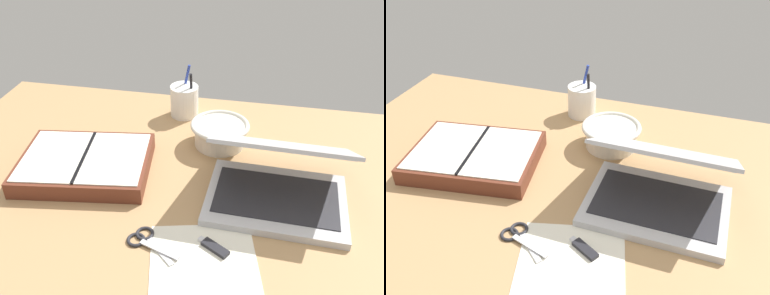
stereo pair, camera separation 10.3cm
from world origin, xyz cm
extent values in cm
cube|color=tan|center=(0.00, 0.00, 1.00)|extent=(140.00, 100.00, 2.00)
cube|color=#B7B7BC|center=(20.19, 2.11, 2.90)|extent=(31.69, 23.64, 1.80)
cube|color=#232328|center=(20.19, 2.11, 3.92)|extent=(27.78, 17.17, 0.24)
cube|color=#B7B7BC|center=(20.36, 8.01, 13.77)|extent=(31.61, 21.22, 11.65)
cube|color=silver|center=(20.35, 7.59, 13.54)|extent=(29.07, 18.93, 10.13)
cylinder|color=silver|center=(4.18, 23.82, 4.97)|extent=(13.56, 13.56, 5.94)
torus|color=silver|center=(4.18, 23.82, 7.94)|extent=(15.95, 15.95, 1.28)
cylinder|color=white|center=(-8.65, 37.97, 6.73)|extent=(8.37, 8.37, 9.45)
cylinder|color=black|center=(-6.38, 37.61, 9.56)|extent=(1.01, 2.14, 13.14)
cylinder|color=#233899|center=(-9.01, 40.24, 10.18)|extent=(3.64, 1.25, 14.26)
cube|color=brown|center=(-26.68, 5.08, 4.12)|extent=(34.52, 28.02, 4.24)
cube|color=silver|center=(-34.18, 4.02, 6.39)|extent=(17.44, 23.56, 0.30)
cube|color=silver|center=(-19.19, 6.14, 6.39)|extent=(17.44, 23.56, 0.30)
cube|color=black|center=(-26.68, 5.08, 6.54)|extent=(3.83, 21.64, 0.30)
cube|color=#B7B7BC|center=(-1.81, -17.27, 2.60)|extent=(8.91, 4.08, 0.30)
cube|color=#B7B7BC|center=(-1.81, -17.27, 2.30)|extent=(7.41, 7.04, 0.30)
torus|color=#232328|center=(-7.28, -15.38, 2.30)|extent=(3.90, 3.90, 0.70)
torus|color=#232328|center=(-6.04, -13.32, 2.30)|extent=(3.90, 3.90, 0.70)
cube|color=silver|center=(7.93, -21.07, 2.08)|extent=(26.37, 30.29, 0.16)
cube|color=black|center=(8.96, -14.66, 2.50)|extent=(6.18, 4.79, 1.00)
cube|color=silver|center=(5.87, -12.81, 2.50)|extent=(1.65, 1.65, 0.60)
camera|label=1|loc=(16.13, -73.93, 66.54)|focal=40.00mm
camera|label=2|loc=(26.12, -71.29, 66.54)|focal=40.00mm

